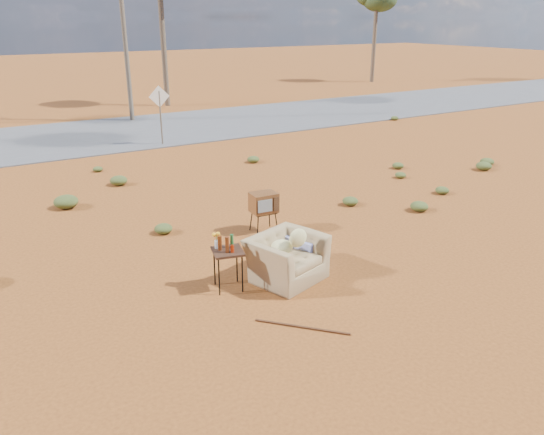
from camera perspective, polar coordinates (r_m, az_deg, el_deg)
ground at (r=9.68m, az=4.18°, el=-7.10°), size 140.00×140.00×0.00m
highway at (r=22.98m, az=-17.78°, el=8.51°), size 140.00×7.00×0.04m
armchair at (r=9.70m, az=1.90°, el=-3.61°), size 1.63×1.34×1.11m
tv_unit at (r=11.68m, az=-0.90°, el=1.56°), size 0.59×0.49×0.91m
side_table at (r=9.22m, az=-5.06°, el=-3.35°), size 0.62×0.62×1.03m
rusty_bar at (r=8.39m, az=3.25°, el=-11.66°), size 1.07×1.12×0.04m
road_sign at (r=20.28m, az=-11.98°, el=11.78°), size 0.78×0.06×2.19m
utility_pole_center at (r=25.46m, az=-15.67°, el=19.22°), size 1.40×0.20×8.00m
scrub_patch at (r=12.89m, az=-10.08°, el=0.58°), size 17.49×8.07×0.33m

